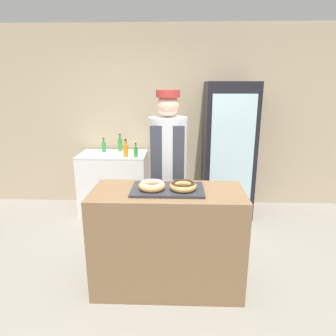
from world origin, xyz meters
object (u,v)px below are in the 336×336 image
Objects in this scene: chest_freezer at (114,182)px; bottle_green at (120,144)px; donut_chocolate_glaze at (183,186)px; brownie_back_right at (178,182)px; baker_person at (168,170)px; beverage_fridge at (228,150)px; brownie_back_left at (158,182)px; bottle_green_b_b at (136,152)px; serving_tray at (168,189)px; bottle_green_b at (104,147)px; donut_light_glaze at (152,185)px; bottle_orange at (126,150)px.

bottle_green is (0.07, 0.20, 0.54)m from chest_freezer.
donut_chocolate_glaze reaches higher than chest_freezer.
brownie_back_right is 0.55m from baker_person.
donut_chocolate_glaze is 1.89m from beverage_fridge.
bottle_green is (-0.89, 1.82, -0.01)m from brownie_back_right.
donut_chocolate_glaze is 0.28m from brownie_back_left.
bottle_green reaches higher than bottle_green_b_b.
brownie_back_left is 0.54m from baker_person.
bottle_green_b is (-1.02, 1.86, -0.00)m from serving_tray.
bottle_green is at bearing 108.35° from donut_light_glaze.
donut_light_glaze and donut_chocolate_glaze have the same top height.
bottle_green_b is 1.05× the size of bottle_green_b_b.
serving_tray is 8.28× the size of brownie_back_left.
brownie_back_right is at bearing -77.88° from baker_person.
beverage_fridge is 8.93× the size of bottle_green_b.
bottle_orange reaches higher than chest_freezer.
donut_light_glaze is 2.09m from bottle_green.
bottle_green_b reaches higher than bottle_green_b_b.
chest_freezer is at bearing -109.87° from bottle_green.
brownie_back_left is 0.36× the size of bottle_green_b.
serving_tray is at bearing -72.16° from bottle_green_b_b.
donut_chocolate_glaze is at bearing -77.44° from baker_person.
beverage_fridge reaches higher than brownie_back_right.
bottle_green is (-0.79, 1.95, 0.02)m from serving_tray.
bottle_orange is at bearing 117.11° from brownie_back_right.
bottle_green_b is at bearing 118.14° from brownie_back_left.
baker_person is at bearing 80.69° from donut_light_glaze.
bottle_green is at bearing 112.13° from serving_tray.
serving_tray is at bearing -67.75° from bottle_orange.
serving_tray is 1.62m from bottle_green_b_b.
donut_light_glaze is (-0.14, -0.03, 0.05)m from serving_tray.
brownie_back_left is at bearing 180.00° from brownie_back_right.
bottle_green is at bearing 110.96° from brownie_back_left.
donut_chocolate_glaze is 2.19m from bottle_green.
bottle_green is at bearing 22.08° from bottle_green_b.
bottle_green_b_b is (0.52, -0.31, -0.00)m from bottle_green_b.
bottle_green_b is (-1.00, 1.19, 0.01)m from baker_person.
bottle_green_b_b is at bearing 112.69° from brownie_back_right.
bottle_green is 1.05× the size of bottle_orange.
baker_person is at bearing -50.00° from bottle_green_b.
brownie_back_right is at bearing 53.54° from serving_tray.
brownie_back_right is 0.04× the size of beverage_fridge.
donut_chocolate_glaze is 0.91× the size of bottle_green.
donut_chocolate_glaze is at bearing -60.62° from chest_freezer.
donut_chocolate_glaze is 2.21m from bottle_green_b.
donut_light_glaze is 0.17m from brownie_back_left.
donut_light_glaze reaches higher than brownie_back_right.
donut_light_glaze reaches higher than chest_freezer.
bottle_green_b is at bearing 121.43° from donut_chocolate_glaze.
brownie_back_left is 1.54m from bottle_orange.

